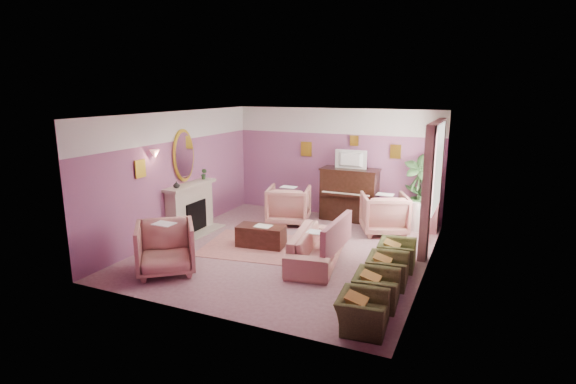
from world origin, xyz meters
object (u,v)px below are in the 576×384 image
at_px(floral_armchair_right, 384,212).
at_px(olive_chair_c, 388,265).
at_px(floral_armchair_front, 165,245).
at_px(side_table, 421,216).
at_px(sofa, 317,241).
at_px(piano, 349,195).
at_px(television, 350,158).
at_px(floral_armchair_left, 289,203).
at_px(olive_chair_d, 397,250).
at_px(olive_chair_a, 363,307).
at_px(olive_chair_b, 376,284).
at_px(coffee_table, 261,236).

distance_m(floral_armchair_right, olive_chair_c, 2.83).
height_order(floral_armchair_front, side_table, floral_armchair_front).
relative_size(sofa, side_table, 2.99).
xyz_separation_m(piano, television, (0.00, -0.05, 0.95)).
bearing_deg(floral_armchair_right, sofa, -109.02).
relative_size(floral_armchair_left, side_table, 1.48).
bearing_deg(floral_armchair_right, floral_armchair_front, -128.62).
bearing_deg(floral_armchair_front, olive_chair_d, 27.64).
distance_m(piano, olive_chair_a, 5.41).
bearing_deg(floral_armchair_front, olive_chair_a, -7.23).
xyz_separation_m(floral_armchair_front, olive_chair_d, (3.78, 1.98, -0.19)).
xyz_separation_m(piano, olive_chair_b, (1.72, -4.30, -0.32)).
height_order(sofa, olive_chair_b, sofa).
bearing_deg(floral_armchair_front, piano, 66.02).
height_order(floral_armchair_right, olive_chair_c, floral_armchair_right).
height_order(piano, olive_chair_b, piano).
distance_m(olive_chair_b, olive_chair_d, 1.64).
height_order(sofa, olive_chair_c, sofa).
relative_size(floral_armchair_right, olive_chair_c, 1.35).
distance_m(olive_chair_a, side_table, 4.98).
bearing_deg(olive_chair_b, television, 112.05).
height_order(coffee_table, floral_armchair_right, floral_armchair_right).
xyz_separation_m(olive_chair_a, olive_chair_b, (0.00, 0.82, 0.00)).
height_order(piano, television, television).
xyz_separation_m(floral_armchair_right, floral_armchair_front, (-3.12, -3.90, 0.00)).
height_order(floral_armchair_right, olive_chair_b, floral_armchair_right).
bearing_deg(olive_chair_d, sofa, -165.35).
xyz_separation_m(piano, olive_chair_a, (1.72, -5.12, -0.32)).
bearing_deg(floral_armchair_right, coffee_table, -138.01).
height_order(television, sofa, television).
relative_size(coffee_table, floral_armchair_right, 0.96).
bearing_deg(floral_armchair_left, television, 33.80).
height_order(television, floral_armchair_left, television).
bearing_deg(side_table, olive_chair_a, -90.86).
xyz_separation_m(piano, floral_armchair_front, (-2.06, -4.64, -0.13)).
distance_m(coffee_table, floral_armchair_right, 2.95).
relative_size(floral_armchair_front, olive_chair_d, 1.35).
xyz_separation_m(sofa, olive_chair_a, (1.46, -2.08, -0.09)).
relative_size(coffee_table, floral_armchair_front, 0.96).
bearing_deg(floral_armchair_left, side_table, 14.01).
xyz_separation_m(coffee_table, olive_chair_d, (2.84, 0.04, 0.11)).
bearing_deg(olive_chair_b, sofa, 139.20).
distance_m(floral_armchair_right, olive_chair_b, 3.63).
height_order(piano, side_table, piano).
distance_m(piano, floral_armchair_right, 1.29).
bearing_deg(floral_armchair_left, olive_chair_b, -48.46).
bearing_deg(side_table, television, 177.12).
height_order(floral_armchair_left, olive_chair_d, floral_armchair_left).
bearing_deg(coffee_table, side_table, 41.19).
xyz_separation_m(coffee_table, sofa, (1.39, -0.34, 0.20)).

